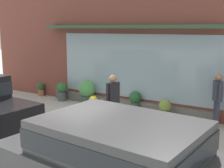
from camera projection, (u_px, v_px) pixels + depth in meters
name	position (u px, v px, depth m)	size (l,w,h in m)	color
ground_plane	(74.00, 131.00, 8.75)	(60.00, 60.00, 0.00)	#B2AFA8
curb_strip	(70.00, 131.00, 8.57)	(14.00, 0.24, 0.12)	#B2B2AD
storefront	(128.00, 37.00, 10.90)	(14.00, 0.81, 5.43)	brown
fire_hydrant	(93.00, 110.00, 9.32)	(0.42, 0.39, 0.91)	gold
pedestrian_with_handbag	(112.00, 99.00, 8.52)	(0.33, 0.65, 1.69)	#9E9384
pedestrian_passerby	(217.00, 96.00, 8.94)	(0.34, 0.45, 1.67)	#333847
parked_car_dark_gray	(127.00, 166.00, 4.54)	(4.56, 2.34, 1.62)	#383A3D
potted_plant_low_front	(165.00, 108.00, 9.84)	(0.40, 0.40, 0.67)	#33473D
potted_plant_near_hydrant	(87.00, 91.00, 11.55)	(0.65, 0.65, 0.99)	#33473D
potted_plant_window_center	(135.00, 100.00, 10.68)	(0.43, 0.43, 0.76)	#33473D
potted_plant_corner_tall	(41.00, 89.00, 13.28)	(0.32, 0.32, 0.56)	#9E6042
potted_plant_doorstep	(62.00, 91.00, 12.34)	(0.42, 0.42, 0.77)	#4C4C51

